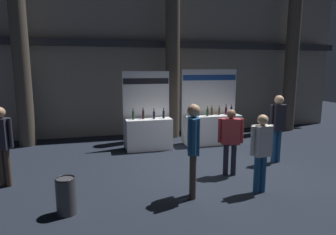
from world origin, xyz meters
The scene contains 10 objects.
ground_plane centered at (0.00, 0.00, 0.00)m, with size 29.37×29.37×0.00m, color black.
hall_colonnade centered at (0.00, 4.35, 3.03)m, with size 14.68×1.26×6.16m.
exhibitor_booth_0 centered at (-1.18, 2.20, 0.60)m, with size 1.49×0.66×2.42m.
exhibitor_booth_1 centered at (1.01, 2.30, 0.61)m, with size 1.95×0.66×2.48m.
trash_bin centered at (-3.35, -1.52, 0.33)m, with size 0.34×0.34×0.66m.
visitor_0 centered at (0.24, -0.54, 0.93)m, with size 0.56×0.34×1.57m.
visitor_1 centered at (1.88, 0.00, 1.07)m, with size 0.50×0.25×1.81m.
visitor_3 centered at (0.38, -1.59, 0.95)m, with size 0.51×0.27×1.61m.
visitor_4 centered at (-4.71, 0.08, 1.01)m, with size 0.45×0.33×1.72m.
visitor_5 centered at (-1.01, -1.45, 1.10)m, with size 0.31×0.52×1.84m.
Camera 1 is at (-2.84, -6.50, 2.49)m, focal length 30.84 mm.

